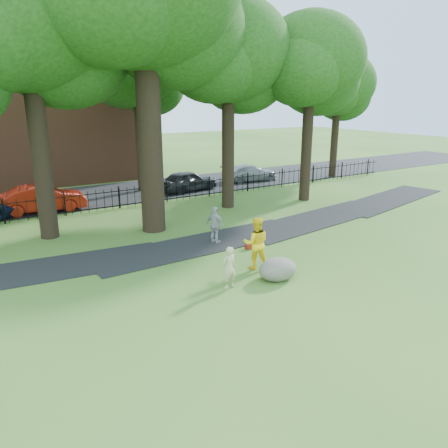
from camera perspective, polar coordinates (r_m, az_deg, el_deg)
ground at (r=15.54m, az=1.24°, el=-7.21°), size 120.00×120.00×0.00m
footpath at (r=19.14m, az=-2.65°, el=-2.62°), size 36.07×3.85×0.03m
street at (r=29.64m, az=-15.99°, el=3.59°), size 80.00×7.00×0.02m
iron_fence at (r=25.77m, az=-13.55°, el=3.30°), size 44.00×0.04×1.20m
brick_building at (r=36.11m, az=-26.81°, el=14.31°), size 18.00×8.00×12.00m
tree_row at (r=22.04m, az=-10.32°, el=21.15°), size 26.82×7.96×12.42m
woman at (r=14.60m, az=0.66°, el=-5.70°), size 0.56×0.39×1.46m
man at (r=16.22m, az=4.21°, el=-2.50°), size 1.20×1.12×1.97m
pedestrian at (r=19.00m, az=-1.13°, el=-0.13°), size 0.71×1.04×1.65m
boulder at (r=15.54m, az=7.03°, el=-5.68°), size 1.67×1.43×0.84m
backpack at (r=16.24m, az=7.76°, el=-5.70°), size 0.43×0.27×0.32m
red_bag at (r=18.51m, az=3.33°, el=-2.92°), size 0.36×0.25×0.23m
red_sedan at (r=26.29m, az=-22.64°, el=3.08°), size 4.70×1.98×1.51m
grey_car at (r=29.86m, az=-4.73°, el=5.64°), size 4.32×2.22×1.41m
silver_car at (r=33.46m, az=3.38°, el=6.69°), size 4.51×2.22×1.26m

